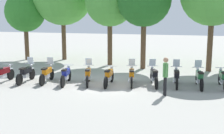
% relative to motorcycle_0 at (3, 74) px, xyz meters
% --- Properties ---
extents(ground_plane, '(80.00, 80.00, 0.00)m').
position_rel_motorcycle_0_xyz_m(ground_plane, '(5.90, 1.13, -0.50)').
color(ground_plane, '#9E9B93').
extents(motorcycle_0, '(0.62, 2.19, 0.99)m').
position_rel_motorcycle_0_xyz_m(motorcycle_0, '(0.00, 0.00, 0.00)').
color(motorcycle_0, black).
rests_on(motorcycle_0, ground_plane).
extents(motorcycle_1, '(0.62, 2.19, 1.37)m').
position_rel_motorcycle_0_xyz_m(motorcycle_1, '(1.18, 0.44, 0.01)').
color(motorcycle_1, black).
rests_on(motorcycle_1, ground_plane).
extents(motorcycle_2, '(0.62, 2.18, 1.37)m').
position_rel_motorcycle_0_xyz_m(motorcycle_2, '(2.35, 0.71, 0.01)').
color(motorcycle_2, black).
rests_on(motorcycle_2, ground_plane).
extents(motorcycle_3, '(0.69, 2.17, 0.99)m').
position_rel_motorcycle_0_xyz_m(motorcycle_3, '(3.53, 0.66, 0.00)').
color(motorcycle_3, black).
rests_on(motorcycle_3, ground_plane).
extents(motorcycle_4, '(0.83, 2.13, 1.37)m').
position_rel_motorcycle_0_xyz_m(motorcycle_4, '(4.70, 1.00, 0.01)').
color(motorcycle_4, black).
rests_on(motorcycle_4, ground_plane).
extents(motorcycle_5, '(0.62, 2.19, 0.99)m').
position_rel_motorcycle_0_xyz_m(motorcycle_5, '(5.89, 1.03, 0.00)').
color(motorcycle_5, black).
rests_on(motorcycle_5, ground_plane).
extents(motorcycle_6, '(0.70, 2.16, 1.37)m').
position_rel_motorcycle_0_xyz_m(motorcycle_6, '(7.07, 1.42, 0.01)').
color(motorcycle_6, black).
rests_on(motorcycle_6, ground_plane).
extents(motorcycle_7, '(0.84, 2.13, 1.37)m').
position_rel_motorcycle_0_xyz_m(motorcycle_7, '(8.24, 1.68, 0.01)').
color(motorcycle_7, black).
rests_on(motorcycle_7, ground_plane).
extents(motorcycle_8, '(0.62, 2.19, 1.37)m').
position_rel_motorcycle_0_xyz_m(motorcycle_8, '(9.43, 1.82, 0.01)').
color(motorcycle_8, black).
rests_on(motorcycle_8, ground_plane).
extents(motorcycle_9, '(0.62, 2.18, 1.37)m').
position_rel_motorcycle_0_xyz_m(motorcycle_9, '(10.60, 1.88, 0.01)').
color(motorcycle_9, black).
rests_on(motorcycle_9, ground_plane).
extents(motorcycle_10, '(0.62, 2.19, 0.99)m').
position_rel_motorcycle_0_xyz_m(motorcycle_10, '(11.79, 2.10, 0.00)').
color(motorcycle_10, black).
rests_on(motorcycle_10, ground_plane).
extents(person_0, '(0.31, 0.40, 1.83)m').
position_rel_motorcycle_0_xyz_m(person_0, '(9.03, -0.23, 0.59)').
color(person_0, black).
rests_on(person_0, ground_plane).
extents(tree_0, '(3.31, 3.31, 5.65)m').
position_rel_motorcycle_0_xyz_m(tree_0, '(-3.37, 7.96, 3.47)').
color(tree_0, brown).
rests_on(tree_0, ground_plane).
extents(tree_2, '(3.70, 3.70, 6.59)m').
position_rel_motorcycle_0_xyz_m(tree_2, '(4.14, 7.30, 4.21)').
color(tree_2, brown).
rests_on(tree_2, ground_plane).
extents(tree_3, '(3.74, 3.74, 6.67)m').
position_rel_motorcycle_0_xyz_m(tree_3, '(6.83, 6.43, 4.27)').
color(tree_3, brown).
rests_on(tree_3, ground_plane).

